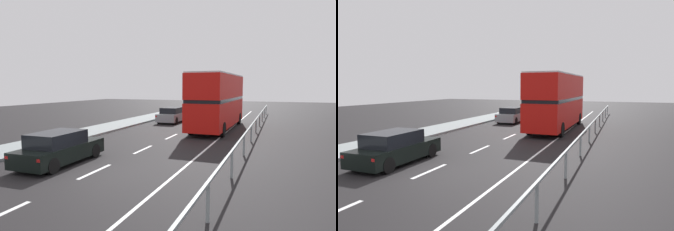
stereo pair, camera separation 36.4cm
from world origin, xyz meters
The scene contains 6 objects.
ground_plane centered at (0.00, 0.00, -0.05)m, with size 75.08×120.00×0.10m, color black.
lane_paint_markings centered at (1.92, 8.17, 0.00)m, with size 3.27×46.00×0.01m.
bridge_side_railing centered at (5.20, 9.00, 0.86)m, with size 0.10×42.00×1.05m.
double_decker_bus_red centered at (2.18, 13.73, 2.32)m, with size 2.65×10.22×4.33m.
hatchback_car_near centered at (-2.14, 0.75, 0.68)m, with size 1.85×4.29×1.42m.
sedan_car_ahead centered at (-2.69, 16.65, 0.68)m, with size 1.85×4.29×1.42m.
Camera 2 is at (7.13, -9.24, 3.37)m, focal length 31.52 mm.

